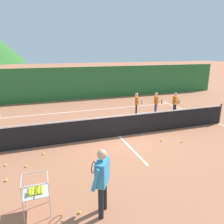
{
  "coord_description": "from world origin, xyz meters",
  "views": [
    {
      "loc": [
        -3.17,
        -8.29,
        3.66
      ],
      "look_at": [
        -0.31,
        0.11,
        1.12
      ],
      "focal_mm": 34.33,
      "sensor_mm": 36.0,
      "label": 1
    }
  ],
  "objects_px": {
    "tennis_ball_6": "(26,166)",
    "tennis_ball_7": "(6,165)",
    "tennis_net": "(119,126)",
    "student_1": "(156,102)",
    "ball_cart": "(35,190)",
    "tennis_ball_9": "(161,140)",
    "instructor": "(102,176)",
    "tennis_ball_4": "(182,142)",
    "tennis_ball_0": "(6,180)",
    "tennis_ball_8": "(80,212)",
    "student_0": "(137,102)",
    "student_2": "(175,102)",
    "tennis_ball_1": "(44,154)"
  },
  "relations": [
    {
      "from": "tennis_ball_6",
      "to": "tennis_ball_7",
      "type": "height_order",
      "value": "same"
    },
    {
      "from": "tennis_ball_9",
      "to": "instructor",
      "type": "bearing_deg",
      "value": -137.88
    },
    {
      "from": "tennis_ball_8",
      "to": "student_1",
      "type": "bearing_deg",
      "value": 48.61
    },
    {
      "from": "tennis_ball_6",
      "to": "tennis_ball_9",
      "type": "height_order",
      "value": "same"
    },
    {
      "from": "instructor",
      "to": "ball_cart",
      "type": "bearing_deg",
      "value": 159.95
    },
    {
      "from": "tennis_ball_6",
      "to": "tennis_ball_9",
      "type": "distance_m",
      "value": 5.32
    },
    {
      "from": "student_1",
      "to": "tennis_ball_4",
      "type": "height_order",
      "value": "student_1"
    },
    {
      "from": "tennis_ball_0",
      "to": "tennis_ball_8",
      "type": "xyz_separation_m",
      "value": [
        1.79,
        -1.97,
        0.0
      ]
    },
    {
      "from": "ball_cart",
      "to": "tennis_ball_0",
      "type": "xyz_separation_m",
      "value": [
        -0.87,
        1.59,
        -0.55
      ]
    },
    {
      "from": "tennis_ball_0",
      "to": "tennis_ball_4",
      "type": "xyz_separation_m",
      "value": [
        6.57,
        0.69,
        0.0
      ]
    },
    {
      "from": "tennis_ball_6",
      "to": "tennis_ball_8",
      "type": "height_order",
      "value": "same"
    },
    {
      "from": "tennis_ball_6",
      "to": "ball_cart",
      "type": "bearing_deg",
      "value": -81.13
    },
    {
      "from": "student_1",
      "to": "tennis_ball_7",
      "type": "height_order",
      "value": "student_1"
    },
    {
      "from": "student_2",
      "to": "tennis_ball_4",
      "type": "relative_size",
      "value": 19.43
    },
    {
      "from": "student_2",
      "to": "tennis_ball_9",
      "type": "distance_m",
      "value": 4.33
    },
    {
      "from": "tennis_ball_6",
      "to": "tennis_ball_8",
      "type": "relative_size",
      "value": 1.0
    },
    {
      "from": "tennis_ball_7",
      "to": "tennis_ball_4",
      "type": "bearing_deg",
      "value": -2.23
    },
    {
      "from": "tennis_ball_7",
      "to": "tennis_ball_8",
      "type": "height_order",
      "value": "same"
    },
    {
      "from": "tennis_ball_7",
      "to": "tennis_ball_9",
      "type": "relative_size",
      "value": 1.0
    },
    {
      "from": "tennis_net",
      "to": "tennis_ball_4",
      "type": "distance_m",
      "value": 2.71
    },
    {
      "from": "tennis_net",
      "to": "student_2",
      "type": "relative_size",
      "value": 8.54
    },
    {
      "from": "tennis_net",
      "to": "tennis_ball_4",
      "type": "bearing_deg",
      "value": -33.14
    },
    {
      "from": "tennis_net",
      "to": "student_1",
      "type": "xyz_separation_m",
      "value": [
        3.21,
        2.42,
        0.31
      ]
    },
    {
      "from": "student_1",
      "to": "tennis_net",
      "type": "bearing_deg",
      "value": -142.99
    },
    {
      "from": "instructor",
      "to": "tennis_ball_0",
      "type": "bearing_deg",
      "value": 137.57
    },
    {
      "from": "tennis_ball_0",
      "to": "tennis_ball_9",
      "type": "relative_size",
      "value": 1.0
    },
    {
      "from": "instructor",
      "to": "tennis_ball_6",
      "type": "height_order",
      "value": "instructor"
    },
    {
      "from": "tennis_net",
      "to": "student_2",
      "type": "bearing_deg",
      "value": 25.99
    },
    {
      "from": "student_1",
      "to": "tennis_ball_1",
      "type": "height_order",
      "value": "student_1"
    },
    {
      "from": "student_2",
      "to": "tennis_ball_8",
      "type": "height_order",
      "value": "student_2"
    },
    {
      "from": "ball_cart",
      "to": "instructor",
      "type": "bearing_deg",
      "value": -20.05
    },
    {
      "from": "tennis_ball_1",
      "to": "tennis_ball_8",
      "type": "distance_m",
      "value": 3.44
    },
    {
      "from": "ball_cart",
      "to": "tennis_net",
      "type": "bearing_deg",
      "value": 47.08
    },
    {
      "from": "tennis_ball_6",
      "to": "tennis_ball_0",
      "type": "bearing_deg",
      "value": -128.02
    },
    {
      "from": "ball_cart",
      "to": "tennis_ball_6",
      "type": "height_order",
      "value": "ball_cart"
    },
    {
      "from": "student_2",
      "to": "tennis_ball_7",
      "type": "relative_size",
      "value": 19.43
    },
    {
      "from": "tennis_ball_4",
      "to": "tennis_ball_7",
      "type": "height_order",
      "value": "same"
    },
    {
      "from": "student_2",
      "to": "tennis_ball_9",
      "type": "height_order",
      "value": "student_2"
    },
    {
      "from": "tennis_ball_8",
      "to": "tennis_ball_9",
      "type": "height_order",
      "value": "same"
    },
    {
      "from": "instructor",
      "to": "student_2",
      "type": "distance_m",
      "value": 8.98
    },
    {
      "from": "tennis_ball_4",
      "to": "tennis_ball_8",
      "type": "bearing_deg",
      "value": -150.92
    },
    {
      "from": "tennis_ball_0",
      "to": "tennis_ball_7",
      "type": "xyz_separation_m",
      "value": [
        -0.12,
        0.95,
        0.0
      ]
    },
    {
      "from": "student_0",
      "to": "student_2",
      "type": "xyz_separation_m",
      "value": [
        2.19,
        -0.65,
        -0.0
      ]
    },
    {
      "from": "tennis_ball_0",
      "to": "tennis_ball_6",
      "type": "xyz_separation_m",
      "value": [
        0.52,
        0.66,
        0.0
      ]
    },
    {
      "from": "tennis_ball_7",
      "to": "tennis_ball_9",
      "type": "distance_m",
      "value": 5.95
    },
    {
      "from": "ball_cart",
      "to": "tennis_ball_1",
      "type": "distance_m",
      "value": 3.04
    },
    {
      "from": "tennis_ball_8",
      "to": "tennis_ball_9",
      "type": "relative_size",
      "value": 1.0
    },
    {
      "from": "ball_cart",
      "to": "tennis_ball_6",
      "type": "relative_size",
      "value": 13.22
    },
    {
      "from": "tennis_ball_4",
      "to": "tennis_net",
      "type": "bearing_deg",
      "value": 146.86
    },
    {
      "from": "tennis_net",
      "to": "student_1",
      "type": "height_order",
      "value": "student_1"
    }
  ]
}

